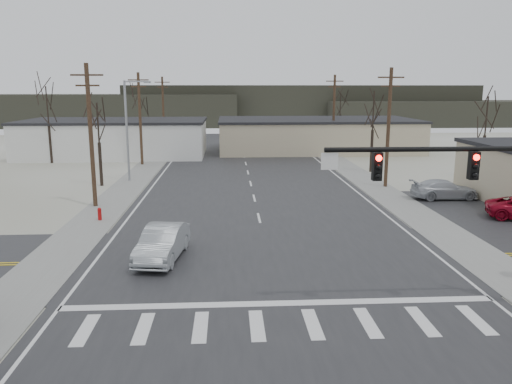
% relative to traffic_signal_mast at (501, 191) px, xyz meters
% --- Properties ---
extents(ground, '(140.00, 140.00, 0.00)m').
position_rel_traffic_signal_mast_xyz_m(ground, '(-7.89, 6.20, -4.67)').
color(ground, silver).
rests_on(ground, ground).
extents(main_road, '(18.00, 110.00, 0.05)m').
position_rel_traffic_signal_mast_xyz_m(main_road, '(-7.89, 21.20, -4.65)').
color(main_road, '#262628').
rests_on(main_road, ground).
extents(cross_road, '(90.00, 10.00, 0.04)m').
position_rel_traffic_signal_mast_xyz_m(cross_road, '(-7.89, 6.20, -4.65)').
color(cross_road, '#262628').
rests_on(cross_road, ground).
extents(sidewalk_left, '(3.00, 90.00, 0.06)m').
position_rel_traffic_signal_mast_xyz_m(sidewalk_left, '(-18.49, 26.20, -4.64)').
color(sidewalk_left, gray).
rests_on(sidewalk_left, ground).
extents(sidewalk_right, '(3.00, 90.00, 0.06)m').
position_rel_traffic_signal_mast_xyz_m(sidewalk_right, '(2.71, 26.20, -4.64)').
color(sidewalk_right, gray).
rests_on(sidewalk_right, ground).
extents(traffic_signal_mast, '(8.95, 0.43, 7.20)m').
position_rel_traffic_signal_mast_xyz_m(traffic_signal_mast, '(0.00, 0.00, 0.00)').
color(traffic_signal_mast, black).
rests_on(traffic_signal_mast, ground).
extents(fire_hydrant, '(0.24, 0.24, 0.87)m').
position_rel_traffic_signal_mast_xyz_m(fire_hydrant, '(-18.09, 14.20, -4.22)').
color(fire_hydrant, '#A50C0C').
rests_on(fire_hydrant, ground).
extents(building_left_far, '(22.30, 12.30, 4.50)m').
position_rel_traffic_signal_mast_xyz_m(building_left_far, '(-23.89, 46.20, -2.42)').
color(building_left_far, silver).
rests_on(building_left_far, ground).
extents(building_right_far, '(26.30, 14.30, 4.30)m').
position_rel_traffic_signal_mast_xyz_m(building_right_far, '(2.11, 50.20, -2.52)').
color(building_right_far, tan).
rests_on(building_right_far, ground).
extents(upole_left_b, '(2.20, 0.30, 10.00)m').
position_rel_traffic_signal_mast_xyz_m(upole_left_b, '(-19.39, 18.20, 0.55)').
color(upole_left_b, '#493422').
rests_on(upole_left_b, ground).
extents(upole_left_c, '(2.20, 0.30, 10.00)m').
position_rel_traffic_signal_mast_xyz_m(upole_left_c, '(-19.39, 38.20, 0.55)').
color(upole_left_c, '#493422').
rests_on(upole_left_c, ground).
extents(upole_left_d, '(2.20, 0.30, 10.00)m').
position_rel_traffic_signal_mast_xyz_m(upole_left_d, '(-19.39, 58.20, 0.55)').
color(upole_left_d, '#493422').
rests_on(upole_left_d, ground).
extents(upole_right_a, '(2.20, 0.30, 10.00)m').
position_rel_traffic_signal_mast_xyz_m(upole_right_a, '(3.61, 24.20, 0.55)').
color(upole_right_a, '#493422').
rests_on(upole_right_a, ground).
extents(upole_right_b, '(2.20, 0.30, 10.00)m').
position_rel_traffic_signal_mast_xyz_m(upole_right_b, '(3.61, 46.20, 0.55)').
color(upole_right_b, '#493422').
rests_on(upole_right_b, ground).
extents(streetlight_main, '(2.40, 0.25, 9.00)m').
position_rel_traffic_signal_mast_xyz_m(streetlight_main, '(-18.69, 28.20, 0.41)').
color(streetlight_main, gray).
rests_on(streetlight_main, ground).
extents(tree_left_near, '(3.30, 3.30, 7.35)m').
position_rel_traffic_signal_mast_xyz_m(tree_left_near, '(-20.89, 26.20, 0.55)').
color(tree_left_near, black).
rests_on(tree_left_near, ground).
extents(tree_right_mid, '(3.74, 3.74, 8.33)m').
position_rel_traffic_signal_mast_xyz_m(tree_right_mid, '(4.61, 32.20, 1.26)').
color(tree_right_mid, black).
rests_on(tree_right_mid, ground).
extents(tree_left_far, '(3.96, 3.96, 8.82)m').
position_rel_traffic_signal_mast_xyz_m(tree_left_far, '(-21.89, 52.20, 1.61)').
color(tree_left_far, black).
rests_on(tree_left_far, ground).
extents(tree_right_far, '(3.52, 3.52, 7.84)m').
position_rel_traffic_signal_mast_xyz_m(tree_right_far, '(7.11, 58.20, 0.91)').
color(tree_right_far, black).
rests_on(tree_right_far, ground).
extents(tree_lot, '(3.52, 3.52, 7.84)m').
position_rel_traffic_signal_mast_xyz_m(tree_lot, '(14.11, 28.20, 0.91)').
color(tree_lot, black).
rests_on(tree_lot, ground).
extents(tree_left_mid, '(3.96, 3.96, 8.82)m').
position_rel_traffic_signal_mast_xyz_m(tree_left_mid, '(-29.89, 40.20, 1.61)').
color(tree_left_mid, black).
rests_on(tree_left_mid, ground).
extents(hill_left, '(70.00, 18.00, 7.00)m').
position_rel_traffic_signal_mast_xyz_m(hill_left, '(-42.89, 98.20, -1.17)').
color(hill_left, '#333026').
rests_on(hill_left, ground).
extents(hill_center, '(80.00, 18.00, 9.00)m').
position_rel_traffic_signal_mast_xyz_m(hill_center, '(7.11, 102.20, -0.17)').
color(hill_center, '#333026').
rests_on(hill_center, ground).
extents(hill_right, '(60.00, 18.00, 5.50)m').
position_rel_traffic_signal_mast_xyz_m(hill_right, '(42.11, 96.20, -1.92)').
color(hill_right, '#333026').
rests_on(hill_right, ground).
extents(sedan_crossing, '(2.41, 5.15, 1.63)m').
position_rel_traffic_signal_mast_xyz_m(sedan_crossing, '(-13.13, 6.55, -3.81)').
color(sedan_crossing, '#93999D').
rests_on(sedan_crossing, main_road).
extents(car_far_a, '(2.80, 5.64, 1.57)m').
position_rel_traffic_signal_mast_xyz_m(car_far_a, '(-5.43, 57.25, -3.84)').
color(car_far_a, black).
rests_on(car_far_a, main_road).
extents(car_far_b, '(2.40, 4.43, 1.43)m').
position_rel_traffic_signal_mast_xyz_m(car_far_b, '(-15.39, 52.72, -3.91)').
color(car_far_b, black).
rests_on(car_far_b, main_road).
extents(car_parked_silver, '(5.02, 2.10, 1.45)m').
position_rel_traffic_signal_mast_xyz_m(car_parked_silver, '(6.58, 19.20, -3.91)').
color(car_parked_silver, '#A7ABB2').
rests_on(car_parked_silver, parking_lot).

